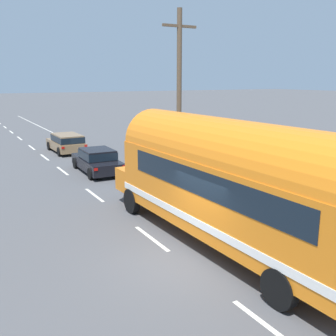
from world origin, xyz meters
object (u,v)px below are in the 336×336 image
object	(u,v)px
utility_pole	(179,97)
car_lead	(97,160)
car_second	(67,142)
painted_bus	(236,180)

from	to	relation	value
utility_pole	car_lead	xyz separation A→B (m)	(-2.59, 4.82, -3.69)
utility_pole	car_second	distance (m)	12.73
car_lead	car_second	world-z (taller)	same
utility_pole	painted_bus	xyz separation A→B (m)	(-2.48, -7.52, -2.12)
car_lead	car_second	xyz separation A→B (m)	(0.17, 7.14, 0.04)
painted_bus	car_lead	bearing A→B (deg)	90.49
painted_bus	utility_pole	bearing A→B (deg)	71.72
painted_bus	car_second	distance (m)	19.53
car_lead	painted_bus	bearing A→B (deg)	-89.51
painted_bus	car_second	bearing A→B (deg)	89.81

